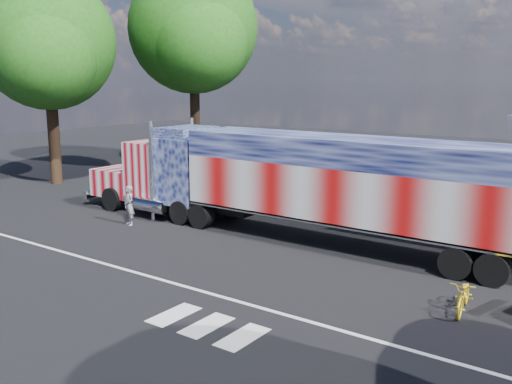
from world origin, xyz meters
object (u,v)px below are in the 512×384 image
Objects in this scene: semi_truck at (291,181)px; tree_nw_a at (194,29)px; woman at (129,205)px; bicycle at (464,296)px; coach_bus at (316,167)px; tree_w_a at (48,43)px.

tree_nw_a is (-15.47, 11.65, 7.50)m from semi_truck.
bicycle is at bearing 14.91° from woman.
coach_bus is 15.67m from bicycle.
semi_truck is 1.82× the size of coach_bus.
tree_nw_a is (-12.57, 4.44, 8.08)m from coach_bus.
semi_truck is at bearing 40.22° from woman.
tree_nw_a reaches higher than semi_truck.
bicycle is (15.04, -1.20, -0.41)m from woman.
tree_nw_a is (-8.61, 14.25, 8.96)m from woman.
coach_bus is 0.93× the size of tree_w_a.
semi_truck reaches higher than bicycle.
tree_nw_a is (2.89, 9.86, 1.32)m from tree_w_a.
coach_bus reaches higher than woman.
tree_w_a is (-26.54, 5.59, 8.05)m from bicycle.
coach_bus is at bearing -19.48° from tree_nw_a.
woman is 18.91m from tree_nw_a.
woman is 15.09m from bicycle.
tree_w_a is 0.87× the size of tree_nw_a.
bicycle is (11.08, -11.00, -1.29)m from coach_bus.
woman is at bearing -58.87° from tree_nw_a.
semi_truck is 19.46m from tree_w_a.
tree_w_a is at bearing -106.35° from tree_nw_a.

